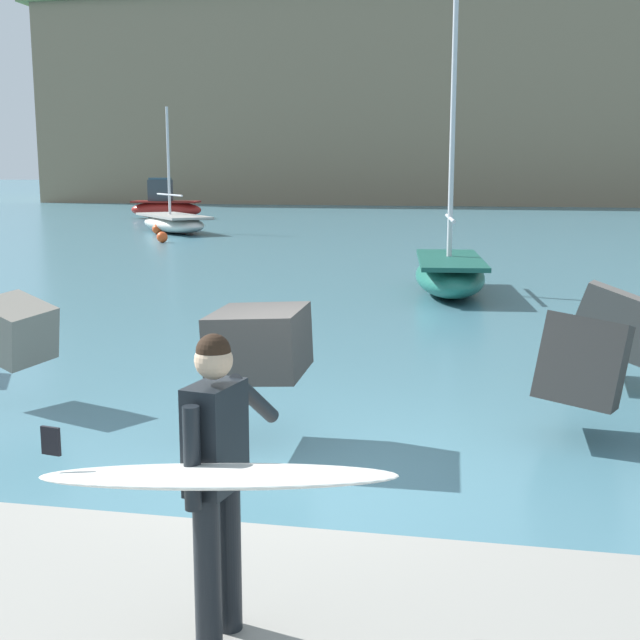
{
  "coord_description": "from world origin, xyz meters",
  "views": [
    {
      "loc": [
        1.77,
        -7.59,
        2.88
      ],
      "look_at": [
        0.18,
        0.5,
        1.4
      ],
      "focal_mm": 47.3,
      "sensor_mm": 36.0,
      "label": 1
    }
  ],
  "objects_px": {
    "surfer_with_board": "(212,472)",
    "mooring_buoy_inner": "(157,229)",
    "boat_near_centre": "(450,272)",
    "mooring_buoy_middle": "(162,237)",
    "boat_mid_left": "(165,206)",
    "boat_mid_centre": "(173,223)"
  },
  "relations": [
    {
      "from": "surfer_with_board",
      "to": "mooring_buoy_inner",
      "type": "bearing_deg",
      "value": 112.5
    },
    {
      "from": "mooring_buoy_inner",
      "to": "mooring_buoy_middle",
      "type": "height_order",
      "value": "same"
    },
    {
      "from": "surfer_with_board",
      "to": "boat_mid_left",
      "type": "xyz_separation_m",
      "value": [
        -17.09,
        42.82,
        -0.53
      ]
    },
    {
      "from": "surfer_with_board",
      "to": "boat_near_centre",
      "type": "xyz_separation_m",
      "value": [
        0.6,
        15.59,
        -0.77
      ]
    },
    {
      "from": "mooring_buoy_inner",
      "to": "boat_near_centre",
      "type": "bearing_deg",
      "value": -49.4
    },
    {
      "from": "surfer_with_board",
      "to": "boat_mid_centre",
      "type": "xyz_separation_m",
      "value": [
        -12.67,
        32.54,
        -0.82
      ]
    },
    {
      "from": "surfer_with_board",
      "to": "mooring_buoy_middle",
      "type": "height_order",
      "value": "surfer_with_board"
    },
    {
      "from": "surfer_with_board",
      "to": "mooring_buoy_middle",
      "type": "relative_size",
      "value": 4.82
    },
    {
      "from": "boat_mid_left",
      "to": "surfer_with_board",
      "type": "bearing_deg",
      "value": -68.24
    },
    {
      "from": "boat_near_centre",
      "to": "boat_mid_left",
      "type": "distance_m",
      "value": 32.47
    },
    {
      "from": "boat_near_centre",
      "to": "mooring_buoy_inner",
      "type": "relative_size",
      "value": 16.78
    },
    {
      "from": "surfer_with_board",
      "to": "boat_mid_centre",
      "type": "height_order",
      "value": "boat_mid_centre"
    },
    {
      "from": "boat_near_centre",
      "to": "boat_mid_left",
      "type": "xyz_separation_m",
      "value": [
        -17.69,
        27.23,
        0.24
      ]
    },
    {
      "from": "boat_mid_left",
      "to": "boat_mid_centre",
      "type": "xyz_separation_m",
      "value": [
        4.42,
        -10.28,
        -0.29
      ]
    },
    {
      "from": "boat_mid_left",
      "to": "mooring_buoy_middle",
      "type": "height_order",
      "value": "boat_mid_left"
    },
    {
      "from": "mooring_buoy_inner",
      "to": "boat_mid_centre",
      "type": "bearing_deg",
      "value": 69.52
    },
    {
      "from": "mooring_buoy_middle",
      "to": "mooring_buoy_inner",
      "type": "bearing_deg",
      "value": 114.43
    },
    {
      "from": "boat_near_centre",
      "to": "mooring_buoy_middle",
      "type": "xyz_separation_m",
      "value": [
        -11.76,
        11.76,
        -0.29
      ]
    },
    {
      "from": "surfer_with_board",
      "to": "boat_mid_centre",
      "type": "bearing_deg",
      "value": 111.28
    },
    {
      "from": "surfer_with_board",
      "to": "boat_mid_left",
      "type": "relative_size",
      "value": 0.49
    },
    {
      "from": "boat_mid_centre",
      "to": "mooring_buoy_middle",
      "type": "bearing_deg",
      "value": -73.76
    },
    {
      "from": "mooring_buoy_middle",
      "to": "surfer_with_board",
      "type": "bearing_deg",
      "value": -67.8
    }
  ]
}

